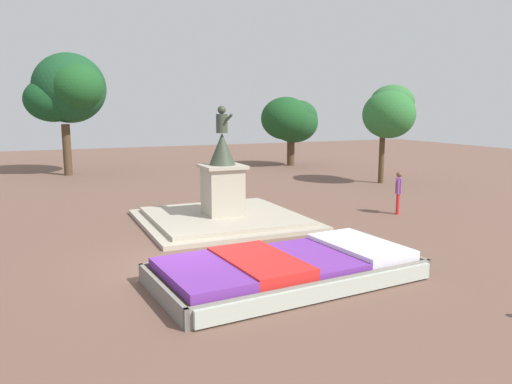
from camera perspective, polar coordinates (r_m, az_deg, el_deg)
The scene contains 7 objects.
ground_plane at distance 14.01m, azimuth -7.93°, elevation -8.19°, with size 83.79×83.79×0.00m, color brown.
flower_planter at distance 12.59m, azimuth 3.61°, elevation -8.72°, with size 6.85×3.84×0.69m.
statue_monument at distance 18.75m, azimuth -3.82°, elevation -1.49°, with size 5.98×5.98×4.33m.
pedestrian_with_handbag at distance 20.86m, azimuth 15.97°, elevation 0.26°, with size 0.42×0.44×1.72m.
park_tree_far_left at distance 36.64m, azimuth 4.08°, elevation 8.21°, with size 4.29×3.90×5.02m.
park_tree_behind_statue at distance 28.89m, azimuth 15.06°, elevation 8.95°, with size 3.20×3.04×5.52m.
park_tree_far_right at distance 34.04m, azimuth -20.76°, elevation 10.80°, with size 5.04×5.40×7.67m.
Camera 1 is at (-3.58, -12.85, 4.27)m, focal length 35.00 mm.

